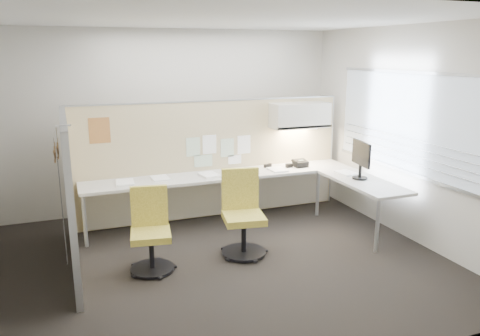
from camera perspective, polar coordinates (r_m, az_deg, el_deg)
name	(u,v)px	position (r m, az deg, el deg)	size (l,w,h in m)	color
floor	(210,263)	(5.73, -3.71, -11.46)	(5.50, 4.50, 0.01)	black
ceiling	(206,17)	(5.19, -4.22, 17.84)	(5.50, 4.50, 0.01)	white
wall_back	(166,121)	(7.43, -9.06, 5.65)	(5.50, 0.02, 2.80)	beige
wall_front	(303,209)	(3.26, 7.74, -4.94)	(5.50, 0.02, 2.80)	beige
wall_right	(406,133)	(6.61, 19.55, 4.00)	(0.02, 4.50, 2.80)	beige
window_pane	(405,122)	(6.57, 19.49, 5.28)	(0.01, 2.80, 1.30)	#9AA6B3
partition_back	(212,160)	(7.04, -3.41, 1.00)	(4.10, 0.06, 1.75)	#C6B689
partition_left	(70,194)	(5.68, -20.04, -3.03)	(0.06, 2.20, 1.75)	#C6B689
desk	(247,183)	(6.80, 0.89, -1.82)	(4.00, 2.07, 0.73)	beige
overhead_bin	(300,115)	(7.26, 7.31, 6.39)	(0.90, 0.36, 0.38)	beige
task_light_strip	(299,129)	(7.29, 7.26, 4.76)	(0.60, 0.06, 0.02)	#FFEABF
pinned_papers	(218,150)	(7.00, -2.72, 2.26)	(1.01, 0.00, 0.47)	#8CBF8C
poster	(99,130)	(6.62, -16.76, 4.40)	(0.28, 0.00, 0.35)	orange
chair_left	(151,233)	(5.50, -10.84, -7.75)	(0.51, 0.52, 0.94)	black
chair_right	(243,216)	(5.80, 0.31, -5.85)	(0.56, 0.58, 1.04)	black
monitor	(361,158)	(6.66, 14.52, 1.24)	(0.21, 0.50, 0.53)	black
phone	(300,163)	(7.27, 7.33, 0.56)	(0.21, 0.21, 0.12)	black
stapler	(268,165)	(7.20, 3.41, 0.31)	(0.14, 0.04, 0.05)	black
tape_dispenser	(289,166)	(7.20, 6.00, 0.30)	(0.10, 0.06, 0.06)	black
coat_hook	(58,163)	(4.81, -21.34, 0.53)	(0.18, 0.46, 1.39)	silver
paper_stack_0	(125,183)	(6.46, -13.86, -1.76)	(0.23, 0.30, 0.03)	white
paper_stack_1	(160,178)	(6.62, -9.71, -1.22)	(0.23, 0.30, 0.02)	white
paper_stack_2	(209,175)	(6.65, -3.78, -0.89)	(0.23, 0.30, 0.04)	white
paper_stack_3	(234,172)	(6.87, -0.70, -0.49)	(0.23, 0.30, 0.01)	white
paper_stack_4	(278,170)	(7.01, 4.60, -0.20)	(0.23, 0.30, 0.02)	white
paper_stack_5	(346,173)	(6.97, 12.84, -0.59)	(0.23, 0.30, 0.02)	white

